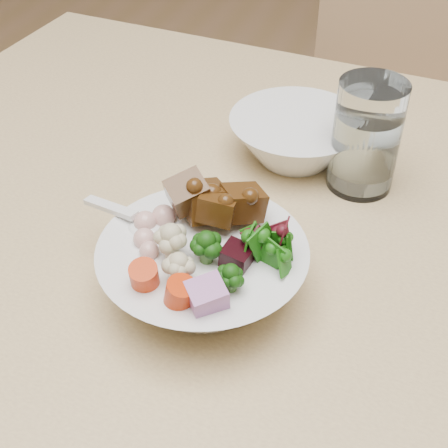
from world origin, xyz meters
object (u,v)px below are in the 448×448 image
(chair_far, at_px, (424,126))
(food_bowl, at_px, (205,267))
(water_glass, at_px, (365,141))
(side_bowl, at_px, (296,138))

(chair_far, xyz_separation_m, food_bowl, (-0.18, -0.72, 0.23))
(food_bowl, xyz_separation_m, water_glass, (0.11, 0.22, 0.03))
(food_bowl, height_order, side_bowl, food_bowl)
(food_bowl, relative_size, side_bowl, 1.18)
(food_bowl, bearing_deg, chair_far, 75.59)
(food_bowl, distance_m, water_glass, 0.25)
(water_glass, bearing_deg, side_bowl, 160.24)
(chair_far, xyz_separation_m, side_bowl, (-0.16, -0.47, 0.22))
(chair_far, height_order, side_bowl, chair_far)
(food_bowl, bearing_deg, water_glass, 63.39)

